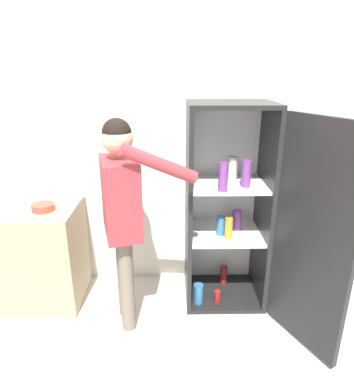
{
  "coord_description": "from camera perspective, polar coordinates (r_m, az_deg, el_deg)",
  "views": [
    {
      "loc": [
        -0.15,
        -2.1,
        2.01
      ],
      "look_at": [
        -0.11,
        0.63,
        1.03
      ],
      "focal_mm": 32.0,
      "sensor_mm": 36.0,
      "label": 1
    }
  ],
  "objects": [
    {
      "name": "person",
      "position": [
        2.59,
        -9.14,
        -1.64
      ],
      "size": [
        0.75,
        0.58,
        1.7
      ],
      "color": "#726656",
      "rests_on": "ground_plane"
    },
    {
      "name": "bowl",
      "position": [
        3.07,
        -21.43,
        -2.38
      ],
      "size": [
        0.18,
        0.18,
        0.06
      ],
      "color": "#B24738",
      "rests_on": "counter"
    },
    {
      "name": "counter",
      "position": [
        3.36,
        -22.11,
        -9.56
      ],
      "size": [
        0.76,
        0.62,
        0.9
      ],
      "color": "tan",
      "rests_on": "ground_plane"
    },
    {
      "name": "wall_back",
      "position": [
        3.17,
        1.84,
        6.31
      ],
      "size": [
        7.0,
        0.06,
        2.55
      ],
      "color": "silver",
      "rests_on": "ground_plane"
    },
    {
      "name": "ground_plane",
      "position": [
        2.91,
        2.5,
        -23.98
      ],
      "size": [
        12.0,
        12.0,
        0.0
      ],
      "primitive_type": "plane",
      "color": "beige"
    },
    {
      "name": "refrigerator",
      "position": [
        2.93,
        10.87,
        -3.31
      ],
      "size": [
        1.03,
        1.21,
        1.78
      ],
      "color": "black",
      "rests_on": "ground_plane"
    }
  ]
}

